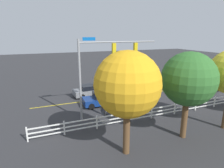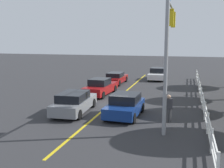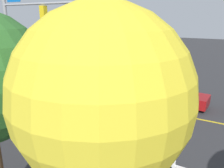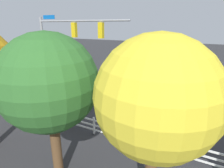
{
  "view_description": "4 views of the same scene",
  "coord_description": "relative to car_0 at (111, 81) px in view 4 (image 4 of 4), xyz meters",
  "views": [
    {
      "loc": [
        8.9,
        20.22,
        7.51
      ],
      "look_at": [
        1.22,
        1.09,
        2.04
      ],
      "focal_mm": 30.46,
      "sensor_mm": 36.0,
      "label": 1
    },
    {
      "loc": [
        19.51,
        5.56,
        4.98
      ],
      "look_at": [
        0.9,
        0.42,
        1.77
      ],
      "focal_mm": 43.98,
      "sensor_mm": 36.0,
      "label": 2
    },
    {
      "loc": [
        -7.04,
        13.95,
        6.1
      ],
      "look_at": [
        -0.3,
        1.76,
        2.0
      ],
      "focal_mm": 36.37,
      "sensor_mm": 36.0,
      "label": 3
    },
    {
      "loc": [
        -5.89,
        15.09,
        6.55
      ],
      "look_at": [
        0.94,
        1.59,
        1.61
      ],
      "focal_mm": 29.1,
      "sensor_mm": 36.0,
      "label": 4
    }
  ],
  "objects": [
    {
      "name": "lane_center_stripe",
      "position": [
        -6.75,
        1.73,
        -0.7
      ],
      "size": [
        28.0,
        0.16,
        0.01
      ],
      "primitive_type": "cube",
      "color": "gold",
      "rests_on": "ground_plane"
    },
    {
      "name": "car_0",
      "position": [
        0.0,
        0.0,
        0.0
      ],
      "size": [
        4.82,
        2.16,
        1.43
      ],
      "rotation": [
        0.0,
        0.0,
        3.2
      ],
      "color": "slate",
      "rests_on": "ground_plane"
    },
    {
      "name": "car_3",
      "position": [
        -6.15,
        -0.11,
        -0.01
      ],
      "size": [
        4.8,
        2.03,
        1.49
      ],
      "rotation": [
        0.0,
        0.0,
        3.08
      ],
      "color": "maroon",
      "rests_on": "ground_plane"
    },
    {
      "name": "ground_plane",
      "position": [
        -2.75,
        1.73,
        -0.7
      ],
      "size": [
        120.0,
        120.0,
        0.0
      ],
      "primitive_type": "plane",
      "color": "#2D2D30"
    },
    {
      "name": "white_rail_fence",
      "position": [
        -5.75,
        8.46,
        -0.1
      ],
      "size": [
        26.1,
        0.1,
        1.15
      ],
      "color": "white",
      "rests_on": "ground_plane"
    },
    {
      "name": "tree_2",
      "position": [
        -3.55,
        12.06,
        3.74
      ],
      "size": [
        3.82,
        3.82,
        6.38
      ],
      "color": "brown",
      "rests_on": "ground_plane"
    },
    {
      "name": "tree_3",
      "position": [
        -7.65,
        12.21,
        3.96
      ],
      "size": [
        3.47,
        3.47,
        6.42
      ],
      "color": "brown",
      "rests_on": "ground_plane"
    },
    {
      "name": "car_1",
      "position": [
        -0.08,
        3.51,
        0.0
      ],
      "size": [
        3.99,
        2.08,
        1.45
      ],
      "rotation": [
        0.0,
        0.0,
        -0.03
      ],
      "color": "navy",
      "rests_on": "ground_plane"
    },
    {
      "name": "pedestrian",
      "position": [
        0.56,
        6.32,
        0.23
      ],
      "size": [
        0.38,
        0.46,
        1.69
      ],
      "rotation": [
        0.0,
        0.0,
        3.48
      ],
      "color": "#3F3F42",
      "rests_on": "ground_plane"
    },
    {
      "name": "signal_assembly",
      "position": [
        0.71,
        6.24,
        4.38
      ],
      "size": [
        7.41,
        0.38,
        7.23
      ],
      "color": "gray",
      "rests_on": "ground_plane"
    }
  ]
}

